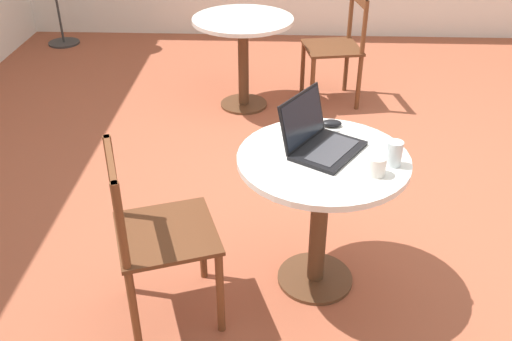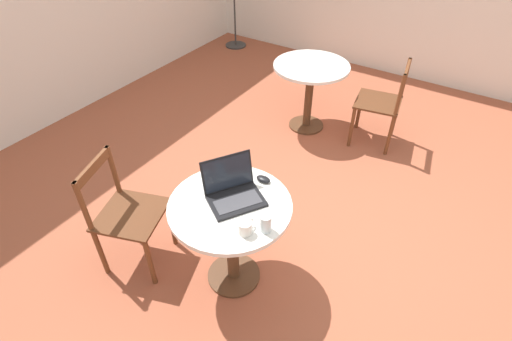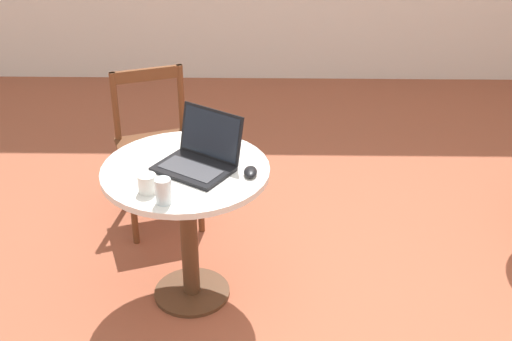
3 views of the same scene
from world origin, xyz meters
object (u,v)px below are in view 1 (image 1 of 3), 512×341
at_px(cafe_table_mid, 243,38).
at_px(chair_mid_front, 337,48).
at_px(cafe_table_near, 321,187).
at_px(chair_near_back, 157,236).
at_px(mouse, 332,123).
at_px(laptop, 320,140).
at_px(drinking_glass, 395,154).
at_px(mug, 376,166).

xyz_separation_m(cafe_table_mid, chair_mid_front, (0.13, -0.74, -0.12)).
relative_size(cafe_table_near, chair_near_back, 0.89).
distance_m(cafe_table_mid, mouse, 1.86).
bearing_deg(laptop, drinking_glass, -111.19).
bearing_deg(mouse, cafe_table_near, 169.46).
bearing_deg(drinking_glass, mug, 131.81).
bearing_deg(chair_near_back, mouse, -54.74).
xyz_separation_m(chair_near_back, laptop, (0.32, -0.71, 0.32)).
height_order(laptop, mouse, laptop).
distance_m(laptop, mug, 0.30).
relative_size(cafe_table_mid, mug, 6.68).
relative_size(chair_near_back, laptop, 2.01).
distance_m(cafe_table_near, cafe_table_mid, 2.13).
bearing_deg(chair_mid_front, mouse, 174.06).
xyz_separation_m(cafe_table_near, laptop, (0.06, 0.02, 0.21)).
distance_m(laptop, drinking_glass, 0.34).
xyz_separation_m(cafe_table_mid, drinking_glass, (-2.13, -0.79, 0.22)).
height_order(chair_mid_front, mouse, chair_mid_front).
bearing_deg(cafe_table_mid, chair_mid_front, -80.07).
relative_size(mug, drinking_glass, 1.03).
height_order(cafe_table_near, drinking_glass, drinking_glass).
xyz_separation_m(chair_near_back, mug, (0.11, -0.93, 0.32)).
bearing_deg(chair_near_back, drinking_glass, -79.27).
distance_m(cafe_table_mid, chair_near_back, 2.34).
bearing_deg(cafe_table_near, mouse, -10.54).
bearing_deg(mouse, chair_near_back, 125.26).
bearing_deg(chair_mid_front, mug, 178.93).
bearing_deg(drinking_glass, chair_mid_front, 1.13).
relative_size(chair_near_back, mouse, 8.73).
xyz_separation_m(mouse, drinking_glass, (-0.36, -0.24, 0.04)).
xyz_separation_m(chair_near_back, chair_mid_front, (2.45, -0.98, 0.00)).
bearing_deg(chair_mid_front, cafe_table_mid, 99.93).
bearing_deg(cafe_table_mid, drinking_glass, -159.76).
relative_size(cafe_table_near, cafe_table_mid, 1.00).
bearing_deg(laptop, chair_mid_front, -7.17).
bearing_deg(mug, mouse, 19.50).
distance_m(cafe_table_near, mug, 0.32).
height_order(cafe_table_mid, chair_mid_front, chair_mid_front).
xyz_separation_m(cafe_table_near, cafe_table_mid, (2.07, 0.49, 0.00)).
bearing_deg(cafe_table_near, laptop, 13.73).
bearing_deg(chair_mid_front, drinking_glass, -178.87).
distance_m(chair_mid_front, mug, 2.36).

